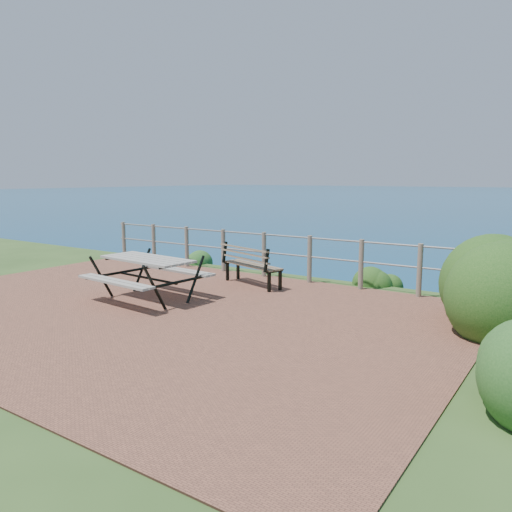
{
  "coord_description": "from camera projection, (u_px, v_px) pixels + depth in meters",
  "views": [
    {
      "loc": [
        6.02,
        -5.88,
        2.22
      ],
      "look_at": [
        0.79,
        1.86,
        0.75
      ],
      "focal_mm": 35.0,
      "sensor_mm": 36.0,
      "label": 1
    }
  ],
  "objects": [
    {
      "name": "park_bench",
      "position": [
        253.0,
        259.0,
        10.25
      ],
      "size": [
        1.56,
        0.81,
        0.85
      ],
      "rotation": [
        0.0,
        0.0,
        -0.3
      ],
      "color": "brown",
      "rests_on": "ground"
    },
    {
      "name": "shrub_lip_east",
      "position": [
        381.0,
        284.0,
        10.48
      ],
      "size": [
        0.78,
        0.78,
        0.53
      ],
      "primitive_type": "ellipsoid",
      "color": "#164013",
      "rests_on": "ground"
    },
    {
      "name": "shrub_lip_west",
      "position": [
        197.0,
        262.0,
        13.31
      ],
      "size": [
        0.8,
        0.8,
        0.55
      ],
      "primitive_type": "ellipsoid",
      "color": "#234E1D",
      "rests_on": "ground"
    },
    {
      "name": "shrub_right_front",
      "position": [
        502.0,
        329.0,
        7.39
      ],
      "size": [
        1.59,
        1.59,
        2.25
      ],
      "primitive_type": "ellipsoid",
      "color": "#164013",
      "rests_on": "ground"
    },
    {
      "name": "picnic_table",
      "position": [
        148.0,
        274.0,
        9.05
      ],
      "size": [
        1.87,
        1.57,
        0.77
      ],
      "rotation": [
        0.0,
        0.0,
        -0.09
      ],
      "color": "gray",
      "rests_on": "ground"
    },
    {
      "name": "safety_railing",
      "position": [
        264.0,
        252.0,
        11.14
      ],
      "size": [
        9.4,
        0.1,
        1.0
      ],
      "color": "#6B5B4C",
      "rests_on": "ground"
    },
    {
      "name": "ground",
      "position": [
        157.0,
        309.0,
        8.49
      ],
      "size": [
        10.0,
        7.0,
        0.12
      ],
      "primitive_type": "cube",
      "color": "brown",
      "rests_on": "ground"
    }
  ]
}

